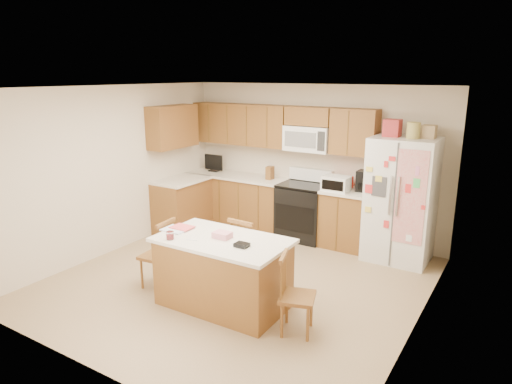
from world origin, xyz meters
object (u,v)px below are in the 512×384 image
Objects in this scene: refrigerator at (401,199)px; windsor_chair_back at (247,253)px; stove at (303,210)px; windsor_chair_left at (159,255)px; windsor_chair_right at (295,296)px; island at (223,272)px.

refrigerator reaches higher than windsor_chair_back.
stove is 1.26× the size of windsor_chair_left.
windsor_chair_right is at bearing -33.22° from windsor_chair_back.
stove is 1.25× the size of windsor_chair_back.
refrigerator reaches higher than windsor_chair_right.
windsor_chair_back is at bearing 96.01° from island.
refrigerator is at bearing 46.96° from windsor_chair_left.
windsor_chair_back is at bearing -85.81° from stove.
stove is 0.55× the size of refrigerator.
windsor_chair_back is (-1.43, -1.88, -0.49)m from refrigerator.
windsor_chair_back is (0.92, 0.63, 0.00)m from windsor_chair_left.
windsor_chair_right is (1.04, -0.68, -0.02)m from windsor_chair_back.
windsor_chair_right is at bearing -1.45° from windsor_chair_left.
windsor_chair_right is (-0.39, -2.57, -0.51)m from refrigerator.
island is 0.99m from windsor_chair_left.
island is at bearing -83.99° from windsor_chair_back.
stove reaches higher than island.
windsor_chair_right is (1.96, -0.05, -0.01)m from windsor_chair_left.
island is 1.76× the size of windsor_chair_left.
windsor_chair_left is 0.99× the size of windsor_chair_back.
island reaches higher than windsor_chair_left.
refrigerator is at bearing 61.30° from island.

